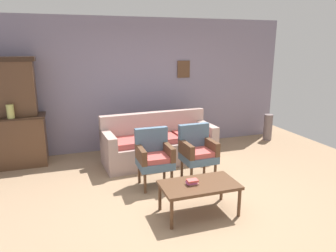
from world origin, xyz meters
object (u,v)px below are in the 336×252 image
object	(u,v)px
floral_couch	(159,145)
book_stack_on_table	(192,182)
coffee_table	(199,187)
side_cabinet	(14,141)
vase_on_cabinet	(10,111)
armchair_near_couch_end	(197,150)
armchair_row_middle	(154,155)
floor_vase_by_wall	(268,127)

from	to	relation	value
floral_couch	book_stack_on_table	bearing A→B (deg)	-94.68
floral_couch	coffee_table	world-z (taller)	floral_couch
side_cabinet	book_stack_on_table	world-z (taller)	side_cabinet
floral_couch	vase_on_cabinet	bearing A→B (deg)	170.41
floral_couch	armchair_near_couch_end	world-z (taller)	same
coffee_table	armchair_row_middle	bearing A→B (deg)	107.29
side_cabinet	armchair_near_couch_end	distance (m)	3.33
floral_couch	armchair_row_middle	bearing A→B (deg)	-110.94
coffee_table	floor_vase_by_wall	bearing A→B (deg)	41.33
side_cabinet	coffee_table	bearing A→B (deg)	-46.36
armchair_row_middle	coffee_table	size ratio (longest dim) A/B	0.90
side_cabinet	coffee_table	size ratio (longest dim) A/B	1.16
vase_on_cabinet	armchair_row_middle	world-z (taller)	vase_on_cabinet
side_cabinet	floor_vase_by_wall	distance (m)	5.37
book_stack_on_table	armchair_near_couch_end	bearing A→B (deg)	63.03
floral_couch	book_stack_on_table	distance (m)	2.02
floral_couch	floor_vase_by_wall	distance (m)	2.84
armchair_row_middle	armchair_near_couch_end	size ratio (longest dim) A/B	1.00
armchair_row_middle	floor_vase_by_wall	distance (m)	3.52
side_cabinet	armchair_row_middle	world-z (taller)	side_cabinet
floral_couch	book_stack_on_table	size ratio (longest dim) A/B	14.22
armchair_near_couch_end	floor_vase_by_wall	bearing A→B (deg)	31.45
side_cabinet	vase_on_cabinet	xyz separation A→B (m)	(0.03, -0.18, 0.58)
armchair_near_couch_end	floor_vase_by_wall	distance (m)	2.87
floral_couch	coffee_table	bearing A→B (deg)	-91.91
book_stack_on_table	floral_couch	bearing A→B (deg)	85.32
side_cabinet	vase_on_cabinet	distance (m)	0.61
armchair_row_middle	book_stack_on_table	world-z (taller)	armchair_row_middle
vase_on_cabinet	book_stack_on_table	xyz separation A→B (m)	(2.37, -2.44, -0.60)
side_cabinet	armchair_near_couch_end	bearing A→B (deg)	-28.63
vase_on_cabinet	armchair_near_couch_end	distance (m)	3.26
side_cabinet	armchair_row_middle	xyz separation A→B (m)	(2.18, -1.61, 0.03)
side_cabinet	coffee_table	world-z (taller)	side_cabinet
floor_vase_by_wall	side_cabinet	bearing A→B (deg)	178.93
armchair_row_middle	floor_vase_by_wall	size ratio (longest dim) A/B	1.49
armchair_row_middle	coffee_table	xyz separation A→B (m)	(0.32, -1.01, -0.12)
coffee_table	book_stack_on_table	distance (m)	0.12
vase_on_cabinet	floral_couch	size ratio (longest dim) A/B	0.11
armchair_near_couch_end	book_stack_on_table	world-z (taller)	armchair_near_couch_end
armchair_near_couch_end	coffee_table	xyz separation A→B (m)	(-0.42, -1.03, -0.12)
coffee_table	side_cabinet	bearing A→B (deg)	133.64
armchair_near_couch_end	floor_vase_by_wall	world-z (taller)	armchair_near_couch_end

